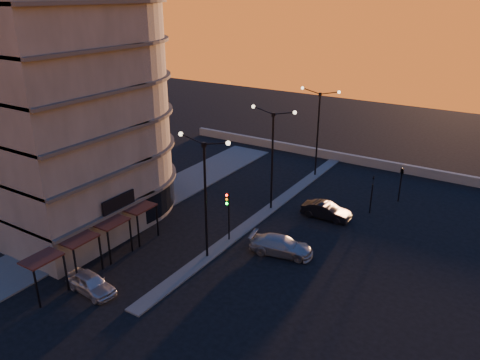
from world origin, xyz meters
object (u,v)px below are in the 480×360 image
at_px(car_sedan, 326,211).
at_px(car_wagon, 281,246).
at_px(streetlamp_mid, 272,151).
at_px(car_hatchback, 91,283).
at_px(traffic_light_main, 228,209).

xyz_separation_m(car_sedan, car_wagon, (-0.50, -7.51, -0.00)).
xyz_separation_m(streetlamp_mid, car_wagon, (4.50, -6.58, -4.89)).
relative_size(streetlamp_mid, car_sedan, 2.21).
xyz_separation_m(car_hatchback, car_wagon, (8.45, 11.12, 0.03)).
relative_size(traffic_light_main, car_sedan, 0.99).
xyz_separation_m(traffic_light_main, car_wagon, (4.50, 0.55, -2.18)).
xyz_separation_m(streetlamp_mid, car_hatchback, (-3.95, -17.70, -4.92)).
relative_size(car_hatchback, car_wagon, 0.81).
bearing_deg(streetlamp_mid, traffic_light_main, -90.00).
bearing_deg(car_hatchback, car_wagon, -31.97).
height_order(traffic_light_main, car_sedan, traffic_light_main).
bearing_deg(car_hatchback, traffic_light_main, -15.22).
bearing_deg(streetlamp_mid, car_sedan, 10.58).
height_order(car_hatchback, car_sedan, car_sedan).
height_order(streetlamp_mid, car_hatchback, streetlamp_mid).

